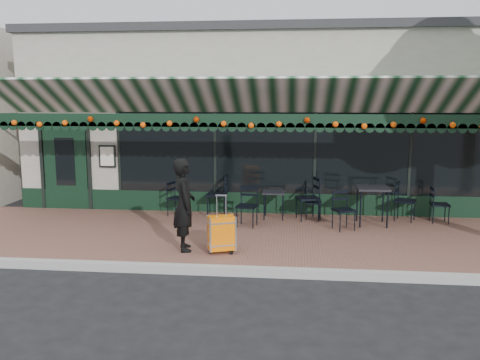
# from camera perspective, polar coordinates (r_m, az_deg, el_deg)

# --- Properties ---
(ground) EXTENTS (80.00, 80.00, 0.00)m
(ground) POSITION_cam_1_polar(r_m,az_deg,el_deg) (8.70, -0.16, -10.48)
(ground) COLOR black
(ground) RESTS_ON ground
(sidewalk) EXTENTS (18.00, 4.00, 0.15)m
(sidewalk) POSITION_cam_1_polar(r_m,az_deg,el_deg) (10.58, 1.01, -6.46)
(sidewalk) COLOR brown
(sidewalk) RESTS_ON ground
(curb) EXTENTS (18.00, 0.16, 0.15)m
(curb) POSITION_cam_1_polar(r_m,az_deg,el_deg) (8.60, -0.22, -10.19)
(curb) COLOR #9E9E99
(curb) RESTS_ON ground
(restaurant_building) EXTENTS (12.00, 9.60, 4.50)m
(restaurant_building) POSITION_cam_1_polar(r_m,az_deg,el_deg) (16.02, 2.86, 6.85)
(restaurant_building) COLOR gray
(restaurant_building) RESTS_ON ground
(woman) EXTENTS (0.58, 0.72, 1.70)m
(woman) POSITION_cam_1_polar(r_m,az_deg,el_deg) (9.34, -6.28, -2.77)
(woman) COLOR black
(woman) RESTS_ON sidewalk
(suitcase) EXTENTS (0.53, 0.41, 1.07)m
(suitcase) POSITION_cam_1_polar(r_m,az_deg,el_deg) (9.22, -2.09, -6.04)
(suitcase) COLOR orange
(suitcase) RESTS_ON sidewalk
(cafe_table_a) EXTENTS (0.69, 0.69, 0.85)m
(cafe_table_a) POSITION_cam_1_polar(r_m,az_deg,el_deg) (11.53, 14.67, -1.19)
(cafe_table_a) COLOR black
(cafe_table_a) RESTS_ON sidewalk
(cafe_table_b) EXTENTS (0.51, 0.51, 0.63)m
(cafe_table_b) POSITION_cam_1_polar(r_m,az_deg,el_deg) (11.80, 3.83, -1.61)
(cafe_table_b) COLOR black
(cafe_table_b) RESTS_ON sidewalk
(chair_a_left) EXTENTS (0.61, 0.61, 0.99)m
(chair_a_left) POSITION_cam_1_polar(r_m,az_deg,el_deg) (11.75, 7.60, -2.08)
(chair_a_left) COLOR black
(chair_a_left) RESTS_ON sidewalk
(chair_a_right) EXTENTS (0.59, 0.59, 0.91)m
(chair_a_right) POSITION_cam_1_polar(r_m,az_deg,el_deg) (12.17, 18.05, -2.27)
(chair_a_right) COLOR black
(chair_a_right) RESTS_ON sidewalk
(chair_a_front) EXTENTS (0.55, 0.55, 0.84)m
(chair_a_front) POSITION_cam_1_polar(r_m,az_deg,el_deg) (11.00, 11.58, -3.37)
(chair_a_front) COLOR black
(chair_a_front) RESTS_ON sidewalk
(chair_a_extra) EXTENTS (0.42, 0.42, 0.81)m
(chair_a_extra) POSITION_cam_1_polar(r_m,az_deg,el_deg) (12.26, 21.52, -2.61)
(chair_a_extra) COLOR black
(chair_a_extra) RESTS_ON sidewalk
(chair_b_left) EXTENTS (0.51, 0.51, 0.99)m
(chair_b_left) POSITION_cam_1_polar(r_m,az_deg,el_deg) (12.11, -2.60, -1.68)
(chair_b_left) COLOR black
(chair_b_left) RESTS_ON sidewalk
(chair_b_right) EXTENTS (0.39, 0.39, 0.77)m
(chair_b_right) POSITION_cam_1_polar(r_m,az_deg,el_deg) (11.87, 8.23, -2.53)
(chair_b_right) COLOR black
(chair_b_right) RESTS_ON sidewalk
(chair_b_front) EXTENTS (0.51, 0.51, 0.88)m
(chair_b_front) POSITION_cam_1_polar(r_m,az_deg,el_deg) (11.06, 0.79, -3.01)
(chair_b_front) COLOR black
(chair_b_front) RESTS_ON sidewalk
(chair_solo) EXTENTS (0.52, 0.52, 0.81)m
(chair_solo) POSITION_cam_1_polar(r_m,az_deg,el_deg) (12.19, -7.06, -2.09)
(chair_solo) COLOR black
(chair_solo) RESTS_ON sidewalk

